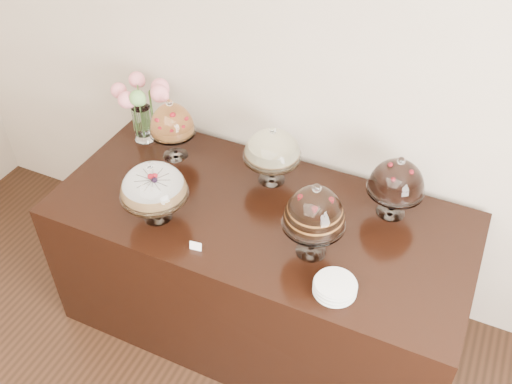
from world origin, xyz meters
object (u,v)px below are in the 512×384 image
at_px(flower_vase, 142,102).
at_px(plate_stack, 335,287).
at_px(cake_stand_sugar_sponge, 153,184).
at_px(cake_stand_cheesecake, 272,147).
at_px(cake_stand_choco_layer, 315,210).
at_px(display_counter, 260,270).
at_px(cake_stand_fruit_tart, 172,122).
at_px(cake_stand_dark_choco, 397,179).

distance_m(flower_vase, plate_stack, 1.58).
distance_m(cake_stand_sugar_sponge, cake_stand_cheesecake, 0.66).
height_order(cake_stand_choco_layer, cake_stand_cheesecake, cake_stand_choco_layer).
distance_m(display_counter, cake_stand_cheesecake, 0.73).
height_order(cake_stand_sugar_sponge, cake_stand_cheesecake, cake_stand_sugar_sponge).
bearing_deg(plate_stack, flower_vase, 155.30).
bearing_deg(cake_stand_choco_layer, cake_stand_sugar_sponge, -172.90).
height_order(cake_stand_cheesecake, plate_stack, cake_stand_cheesecake).
xyz_separation_m(cake_stand_cheesecake, cake_stand_fruit_tart, (-0.60, -0.03, 0.01)).
bearing_deg(cake_stand_sugar_sponge, cake_stand_dark_choco, 26.33).
distance_m(cake_stand_choco_layer, cake_stand_dark_choco, 0.52).
xyz_separation_m(cake_stand_sugar_sponge, cake_stand_dark_choco, (1.08, 0.54, 0.00)).
bearing_deg(cake_stand_dark_choco, cake_stand_choco_layer, -122.48).
relative_size(cake_stand_choco_layer, plate_stack, 2.21).
xyz_separation_m(cake_stand_cheesecake, flower_vase, (-0.85, 0.05, 0.03)).
bearing_deg(plate_stack, cake_stand_fruit_tart, 154.00).
height_order(cake_stand_fruit_tart, flower_vase, flower_vase).
relative_size(cake_stand_sugar_sponge, cake_stand_cheesecake, 1.00).
bearing_deg(cake_stand_dark_choco, flower_vase, 178.75).
bearing_deg(display_counter, cake_stand_choco_layer, -23.72).
bearing_deg(cake_stand_choco_layer, cake_stand_cheesecake, 133.05).
relative_size(cake_stand_sugar_sponge, cake_stand_dark_choco, 0.98).
relative_size(display_counter, cake_stand_choco_layer, 5.19).
bearing_deg(flower_vase, cake_stand_dark_choco, -1.25).
relative_size(cake_stand_cheesecake, cake_stand_dark_choco, 0.97).
relative_size(cake_stand_choco_layer, flower_vase, 1.08).
bearing_deg(cake_stand_cheesecake, flower_vase, 176.70).
relative_size(flower_vase, plate_stack, 2.03).
height_order(cake_stand_cheesecake, cake_stand_dark_choco, cake_stand_dark_choco).
height_order(cake_stand_fruit_tart, plate_stack, cake_stand_fruit_tart).
relative_size(display_counter, flower_vase, 5.62).
height_order(display_counter, cake_stand_dark_choco, cake_stand_dark_choco).
xyz_separation_m(display_counter, flower_vase, (-0.90, 0.32, 0.70)).
relative_size(cake_stand_cheesecake, flower_vase, 0.90).
xyz_separation_m(display_counter, plate_stack, (0.52, -0.34, 0.48)).
xyz_separation_m(cake_stand_fruit_tart, plate_stack, (1.18, -0.57, -0.20)).
relative_size(cake_stand_dark_choco, plate_stack, 1.87).
height_order(cake_stand_choco_layer, cake_stand_dark_choco, cake_stand_choco_layer).
distance_m(cake_stand_cheesecake, cake_stand_dark_choco, 0.67).
distance_m(cake_stand_sugar_sponge, cake_stand_fruit_tart, 0.52).
distance_m(cake_stand_sugar_sponge, flower_vase, 0.72).
distance_m(display_counter, cake_stand_dark_choco, 0.96).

